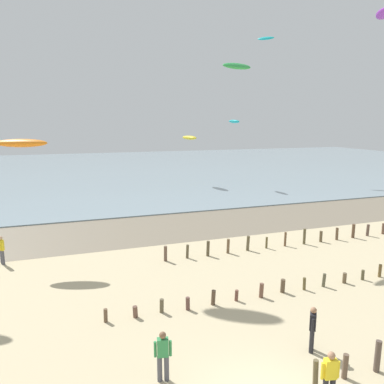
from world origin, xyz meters
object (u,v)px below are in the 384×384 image
object	(u,v)px
person_nearest_camera	(330,377)
kite_aloft_6	(21,143)
kite_aloft_1	(266,38)
kite_aloft_9	(234,121)
kite_aloft_0	(237,66)
person_far_down_beach	(163,355)
person_trailing_behind	(312,328)
person_by_waterline	(2,249)
kite_aloft_3	(384,13)
kite_aloft_7	(189,138)

from	to	relation	value
person_nearest_camera	kite_aloft_6	size ratio (longest dim) A/B	0.56
kite_aloft_1	kite_aloft_9	distance (m)	15.30
kite_aloft_0	kite_aloft_1	bearing A→B (deg)	48.72
person_far_down_beach	kite_aloft_9	world-z (taller)	kite_aloft_9
person_trailing_behind	kite_aloft_9	size ratio (longest dim) A/B	0.71
person_nearest_camera	person_by_waterline	bearing A→B (deg)	125.39
kite_aloft_3	kite_aloft_7	size ratio (longest dim) A/B	0.89
kite_aloft_1	kite_aloft_9	bearing A→B (deg)	-97.65
person_by_waterline	kite_aloft_1	world-z (taller)	kite_aloft_1
person_far_down_beach	kite_aloft_7	xyz separation A→B (m)	(12.65, 35.46, 5.28)
person_nearest_camera	kite_aloft_7	bearing A→B (deg)	77.64
person_nearest_camera	kite_aloft_3	world-z (taller)	kite_aloft_3
person_trailing_behind	kite_aloft_0	size ratio (longest dim) A/B	0.79
person_by_waterline	kite_aloft_6	distance (m)	6.28
kite_aloft_0	kite_aloft_9	distance (m)	22.07
person_nearest_camera	kite_aloft_3	size ratio (longest dim) A/B	0.58
person_far_down_beach	kite_aloft_7	bearing A→B (deg)	70.37
person_by_waterline	person_nearest_camera	bearing A→B (deg)	-54.61
person_by_waterline	kite_aloft_7	world-z (taller)	kite_aloft_7
kite_aloft_9	kite_aloft_7	bearing A→B (deg)	54.22
kite_aloft_0	kite_aloft_9	size ratio (longest dim) A/B	0.90
person_far_down_beach	kite_aloft_9	xyz separation A→B (m)	(17.52, 32.39, 7.34)
kite_aloft_7	person_far_down_beach	bearing A→B (deg)	-30.34
kite_aloft_1	person_nearest_camera	bearing A→B (deg)	-74.11
kite_aloft_1	kite_aloft_7	size ratio (longest dim) A/B	0.73
kite_aloft_1	kite_aloft_6	xyz separation A→B (m)	(-30.21, -25.18, -12.90)
person_nearest_camera	kite_aloft_1	size ratio (longest dim) A/B	0.72
kite_aloft_6	person_by_waterline	bearing A→B (deg)	-127.75
kite_aloft_6	kite_aloft_0	bearing A→B (deg)	13.44
person_by_waterline	kite_aloft_3	size ratio (longest dim) A/B	0.58
kite_aloft_0	kite_aloft_6	size ratio (longest dim) A/B	0.71
person_by_waterline	kite_aloft_9	distance (m)	31.93
kite_aloft_7	person_by_waterline	bearing A→B (deg)	-50.53
person_nearest_camera	person_by_waterline	world-z (taller)	same
kite_aloft_3	kite_aloft_0	bearing A→B (deg)	127.84
kite_aloft_1	person_trailing_behind	bearing A→B (deg)	-74.15
kite_aloft_0	person_nearest_camera	bearing A→B (deg)	-113.32
person_trailing_behind	kite_aloft_7	size ratio (longest dim) A/B	0.52
kite_aloft_6	kite_aloft_9	world-z (taller)	kite_aloft_9
kite_aloft_3	person_nearest_camera	bearing A→B (deg)	162.06
kite_aloft_1	kite_aloft_9	world-z (taller)	kite_aloft_1
person_by_waterline	kite_aloft_1	bearing A→B (deg)	39.60
person_trailing_behind	person_far_down_beach	bearing A→B (deg)	177.85
kite_aloft_7	person_nearest_camera	bearing A→B (deg)	-23.06
person_nearest_camera	kite_aloft_3	xyz separation A→B (m)	(18.20, 17.63, 15.92)
kite_aloft_0	person_far_down_beach	bearing A→B (deg)	-131.94
person_nearest_camera	kite_aloft_9	world-z (taller)	kite_aloft_9
kite_aloft_0	kite_aloft_1	xyz separation A→B (m)	(16.85, 26.13, 8.10)
person_nearest_camera	kite_aloft_7	distance (m)	39.26
person_by_waterline	kite_aloft_9	xyz separation A→B (m)	(23.95, 19.80, 7.34)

